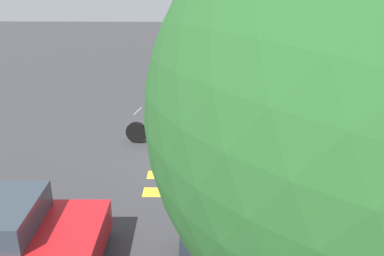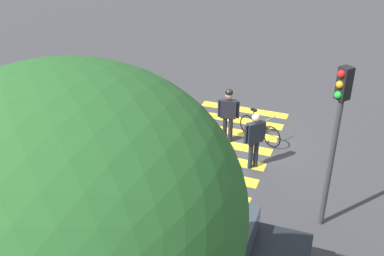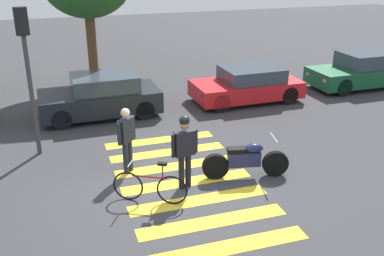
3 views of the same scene
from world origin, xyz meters
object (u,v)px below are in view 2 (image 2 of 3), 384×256
Objects in this scene: officer_by_motorcycle at (255,137)px; traffic_light_pole at (337,124)px; officer_on_foot at (228,111)px; police_motorcycle at (182,121)px; leaning_bicycle at (259,130)px; car_black_suv at (206,248)px.

officer_by_motorcycle is 0.43× the size of traffic_light_pole.
traffic_light_pole reaches higher than officer_on_foot.
police_motorcycle is 1.18× the size of officer_on_foot.
police_motorcycle is 1.68m from officer_on_foot.
police_motorcycle is at bearing 9.71° from leaning_bicycle.
traffic_light_pole is (-4.86, 3.06, 2.22)m from police_motorcycle.
leaning_bicycle is at bearing -87.17° from car_black_suv.
officer_by_motorcycle is (-1.14, 1.21, -0.08)m from officer_on_foot.
car_black_suv is at bearing 91.23° from officer_by_motorcycle.
officer_on_foot reaches higher than police_motorcycle.
leaning_bicycle is 1.22m from officer_on_foot.
officer_on_foot is at bearing -46.71° from officer_by_motorcycle.
leaning_bicycle is 0.89× the size of officer_by_motorcycle.
leaning_bicycle is 6.01m from car_black_suv.
car_black_suv is 1.00× the size of traffic_light_pole.
officer_on_foot is (0.94, 0.41, 0.67)m from leaning_bicycle.
traffic_light_pole reaches higher than car_black_suv.
police_motorcycle is at bearing -32.16° from traffic_light_pole.
police_motorcycle is 0.54× the size of car_black_suv.
officer_by_motorcycle is at bearing -88.77° from car_black_suv.
police_motorcycle is at bearing -23.70° from officer_by_motorcycle.
police_motorcycle is 2.54m from leaning_bicycle.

